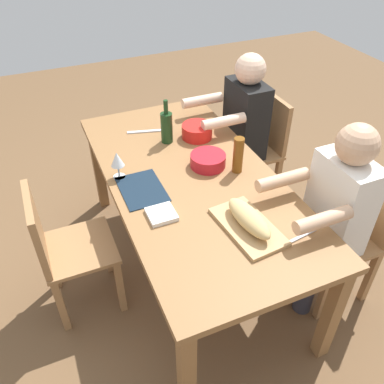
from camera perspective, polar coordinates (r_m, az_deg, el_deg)
The scene contains 18 objects.
ground_plane at distance 2.83m, azimuth 0.00°, elevation -10.06°, with size 8.00×8.00×0.00m, color brown.
dining_table at distance 2.37m, azimuth 0.00°, elevation 0.56°, with size 1.87×0.92×0.74m.
chair_far_right at distance 2.54m, azimuth 21.41°, elevation -4.92°, with size 0.40×0.40×0.85m.
diner_far_right at distance 2.29m, azimuth 19.21°, elevation -2.34°, with size 0.41×0.53×1.20m.
chair_far_left at distance 3.16m, azimuth 9.49°, elevation 6.73°, with size 0.40×0.40×0.85m.
diner_far_left at distance 2.97m, azimuth 6.85°, elevation 9.58°, with size 0.41×0.53×1.20m.
chair_near_center at distance 2.37m, azimuth -17.81°, elevation -7.40°, with size 0.40×0.40×0.85m.
serving_bowl_greens at distance 2.67m, azimuth 0.71°, elevation 8.70°, with size 0.20×0.20×0.09m.
serving_bowl_salad at distance 2.40m, azimuth 2.27°, elevation 4.60°, with size 0.21×0.21×0.08m.
cutting_board at distance 2.01m, azimuth 7.90°, elevation -4.85°, with size 0.40×0.22×0.02m, color tan.
bread_loaf at distance 1.97m, azimuth 8.04°, elevation -3.68°, with size 0.32×0.11×0.09m, color tan.
wine_bottle at distance 2.60m, azimuth -3.61°, elevation 9.19°, with size 0.08×0.08×0.29m.
beer_bottle at distance 2.33m, azimuth 6.54°, elevation 5.19°, with size 0.06×0.06×0.22m, color brown.
wine_glass at distance 2.30m, azimuth -10.52°, elevation 4.42°, with size 0.08×0.08×0.17m.
fork_far_right at distance 2.02m, azimuth 15.40°, elevation -5.95°, with size 0.02×0.17×0.01m, color silver.
placemat_near_center at distance 2.25m, azimuth -7.09°, elevation 0.40°, with size 0.32×0.23×0.01m, color #142333.
carving_knife at distance 2.77m, azimuth -6.75°, elevation 8.49°, with size 0.23×0.02×0.01m, color silver.
napkin_stack at distance 2.06m, azimuth -4.33°, elevation -3.16°, with size 0.14×0.14×0.02m, color white.
Camera 1 is at (1.72, -0.74, 2.11)m, focal length 37.77 mm.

